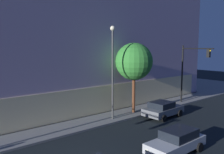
# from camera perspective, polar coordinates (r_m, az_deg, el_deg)

# --- Properties ---
(modern_building) EXTENTS (29.71, 22.05, 20.75)m
(modern_building) POSITION_cam_1_polar(r_m,az_deg,el_deg) (33.84, -10.17, 13.22)
(modern_building) COLOR #4C4C51
(modern_building) RESTS_ON ground
(traffic_light_far_corner) EXTENTS (0.32, 3.80, 6.72)m
(traffic_light_far_corner) POSITION_cam_1_polar(r_m,az_deg,el_deg) (28.63, 18.43, 2.71)
(traffic_light_far_corner) COLOR black
(traffic_light_far_corner) RESTS_ON sidewalk_corner
(street_lamp_sidewalk) EXTENTS (0.44, 0.44, 8.36)m
(street_lamp_sidewalk) POSITION_cam_1_polar(r_m,az_deg,el_deg) (21.11, 0.14, 3.68)
(street_lamp_sidewalk) COLOR #434343
(street_lamp_sidewalk) RESTS_ON sidewalk_corner
(sidewalk_tree) EXTENTS (3.69, 3.69, 6.95)m
(sidewalk_tree) POSITION_cam_1_polar(r_m,az_deg,el_deg) (23.45, 5.32, 3.69)
(sidewalk_tree) COLOR brown
(sidewalk_tree) RESTS_ON sidewalk_corner
(car_silver) EXTENTS (4.24, 1.99, 1.48)m
(car_silver) POSITION_cam_1_polar(r_m,az_deg,el_deg) (16.00, 15.26, -14.64)
(car_silver) COLOR #B7BABF
(car_silver) RESTS_ON ground
(car_grey) EXTENTS (4.27, 2.37, 1.52)m
(car_grey) POSITION_cam_1_polar(r_m,az_deg,el_deg) (23.36, 12.12, -7.54)
(car_grey) COLOR slate
(car_grey) RESTS_ON ground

